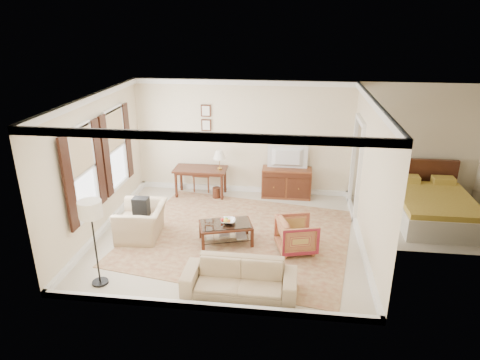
% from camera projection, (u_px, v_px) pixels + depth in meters
% --- Properties ---
extents(room_shell, '(5.51, 5.01, 2.91)m').
position_uv_depth(room_shell, '(228.00, 121.00, 8.15)').
color(room_shell, beige).
rests_on(room_shell, ground).
extents(annex_bedroom, '(3.00, 2.70, 2.90)m').
position_uv_depth(annex_bedroom, '(437.00, 209.00, 9.47)').
color(annex_bedroom, beige).
rests_on(annex_bedroom, ground).
extents(window_front, '(0.12, 1.56, 1.80)m').
position_uv_depth(window_front, '(83.00, 172.00, 8.15)').
color(window_front, '#CCB284').
rests_on(window_front, room_shell).
extents(window_rear, '(0.12, 1.56, 1.80)m').
position_uv_depth(window_rear, '(116.00, 148.00, 9.63)').
color(window_rear, '#CCB284').
rests_on(window_rear, room_shell).
extents(doorway, '(0.10, 1.12, 2.25)m').
position_uv_depth(doorway, '(356.00, 169.00, 9.73)').
color(doorway, white).
rests_on(doorway, room_shell).
extents(rug, '(5.05, 4.53, 0.01)m').
position_uv_depth(rug, '(239.00, 236.00, 9.00)').
color(rug, brown).
rests_on(rug, room_shell).
extents(writing_desk, '(1.33, 0.67, 0.73)m').
position_uv_depth(writing_desk, '(201.00, 172.00, 10.85)').
color(writing_desk, '#421F13').
rests_on(writing_desk, room_shell).
extents(desk_chair, '(0.55, 0.55, 1.05)m').
position_uv_depth(desk_chair, '(202.00, 171.00, 11.22)').
color(desk_chair, brown).
rests_on(desk_chair, room_shell).
extents(desk_lamp, '(0.32, 0.32, 0.50)m').
position_uv_depth(desk_lamp, '(219.00, 160.00, 10.67)').
color(desk_lamp, silver).
rests_on(desk_lamp, writing_desk).
extents(framed_prints, '(0.25, 0.04, 0.68)m').
position_uv_depth(framed_prints, '(206.00, 118.00, 10.74)').
color(framed_prints, '#421F13').
rests_on(framed_prints, room_shell).
extents(sideboard, '(1.24, 0.48, 0.76)m').
position_uv_depth(sideboard, '(286.00, 183.00, 10.84)').
color(sideboard, brown).
rests_on(sideboard, room_shell).
extents(tv, '(0.95, 0.55, 0.12)m').
position_uv_depth(tv, '(288.00, 151.00, 10.51)').
color(tv, black).
rests_on(tv, sideboard).
extents(coffee_table, '(1.17, 0.89, 0.44)m').
position_uv_depth(coffee_table, '(226.00, 228.00, 8.63)').
color(coffee_table, '#421F13').
rests_on(coffee_table, room_shell).
extents(fruit_bowl, '(0.42, 0.42, 0.10)m').
position_uv_depth(fruit_bowl, '(228.00, 221.00, 8.60)').
color(fruit_bowl, silver).
rests_on(fruit_bowl, coffee_table).
extents(book_a, '(0.28, 0.07, 0.38)m').
position_uv_depth(book_a, '(219.00, 233.00, 8.77)').
color(book_a, brown).
rests_on(book_a, coffee_table).
extents(book_b, '(0.28, 0.10, 0.38)m').
position_uv_depth(book_b, '(236.00, 236.00, 8.66)').
color(book_b, brown).
rests_on(book_b, coffee_table).
extents(striped_armchair, '(0.84, 0.88, 0.74)m').
position_uv_depth(striped_armchair, '(297.00, 233.00, 8.34)').
color(striped_armchair, maroon).
rests_on(striped_armchair, room_shell).
extents(club_armchair, '(0.77, 1.12, 0.93)m').
position_uv_depth(club_armchair, '(141.00, 216.00, 8.85)').
color(club_armchair, tan).
rests_on(club_armchair, room_shell).
extents(backpack, '(0.25, 0.34, 0.40)m').
position_uv_depth(backpack, '(141.00, 205.00, 8.76)').
color(backpack, black).
rests_on(backpack, club_armchair).
extents(sofa, '(1.90, 0.58, 0.74)m').
position_uv_depth(sofa, '(240.00, 273.00, 7.06)').
color(sofa, tan).
rests_on(sofa, room_shell).
extents(floor_lamp, '(0.38, 0.38, 1.56)m').
position_uv_depth(floor_lamp, '(91.00, 215.00, 6.96)').
color(floor_lamp, black).
rests_on(floor_lamp, room_shell).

